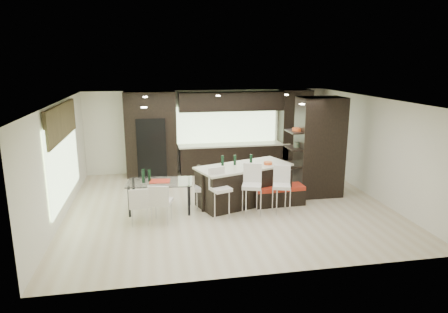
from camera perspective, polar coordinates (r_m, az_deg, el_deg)
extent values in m
plane|color=beige|center=(10.39, 0.60, -6.95)|extent=(8.00, 8.00, 0.00)
cube|color=silver|center=(13.38, -2.23, 3.69)|extent=(8.00, 0.02, 2.70)
cube|color=silver|center=(10.06, -22.37, -0.63)|extent=(0.02, 7.00, 2.70)
cube|color=silver|center=(11.43, 20.71, 1.12)|extent=(0.02, 7.00, 2.70)
cube|color=white|center=(9.78, 0.64, 8.05)|extent=(8.00, 7.00, 0.02)
cube|color=#B2D199|center=(10.24, -21.93, -0.35)|extent=(0.04, 3.20, 1.90)
cube|color=#B2D199|center=(13.41, 0.34, 4.59)|extent=(3.40, 0.04, 1.20)
cube|color=brown|center=(10.07, -22.21, 4.63)|extent=(0.08, 3.00, 0.80)
cube|color=white|center=(10.02, 0.36, 8.07)|extent=(4.00, 3.00, 0.02)
cube|color=black|center=(13.14, 0.14, 3.52)|extent=(6.80, 0.68, 2.70)
cube|color=black|center=(12.96, -10.32, 1.35)|extent=(0.90, 0.68, 1.90)
cube|color=black|center=(11.14, 13.47, 1.32)|extent=(1.20, 0.80, 2.70)
cube|color=black|center=(10.39, 2.82, -3.99)|extent=(2.65, 1.82, 1.02)
cube|color=silver|center=(9.48, -0.48, -5.91)|extent=(0.54, 0.54, 0.96)
cube|color=silver|center=(9.61, 3.96, -5.52)|extent=(0.56, 0.56, 1.00)
cube|color=silver|center=(9.84, 8.19, -5.38)|extent=(0.52, 0.52, 0.93)
cube|color=black|center=(10.46, 7.80, -5.47)|extent=(1.33, 0.56, 0.50)
cube|color=white|center=(10.02, -9.07, -5.61)|extent=(1.65, 1.05, 0.75)
cube|color=silver|center=(9.29, -8.96, -6.79)|extent=(0.58, 0.58, 0.87)
cube|color=silver|center=(9.32, -11.99, -7.03)|extent=(0.46, 0.46, 0.82)
cube|color=silver|center=(10.07, -2.72, -4.85)|extent=(0.57, 0.57, 0.92)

